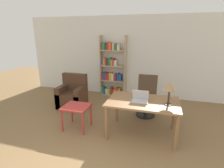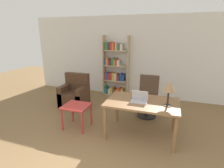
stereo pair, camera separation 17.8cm
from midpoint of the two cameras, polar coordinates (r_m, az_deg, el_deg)
wall_back at (r=5.99m, az=7.51°, el=8.61°), size 8.00×0.06×2.70m
desk at (r=3.74m, az=8.68°, el=-6.86°), size 1.47×0.95×0.78m
laptop at (r=3.66m, az=7.79°, el=-4.84°), size 0.34×0.22×0.23m
table_lamp at (r=3.49m, az=16.96°, el=-0.83°), size 0.24×0.24×0.49m
office_chair at (r=4.75m, az=10.18°, el=-4.23°), size 0.52×0.52×1.07m
side_table_blue at (r=4.10m, az=-12.76°, el=-8.19°), size 0.58×0.52×0.56m
armchair at (r=5.38m, az=-13.70°, el=-3.81°), size 0.76×0.65×0.97m
bookshelf at (r=6.07m, az=-0.97°, el=4.61°), size 0.89×0.28×2.08m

